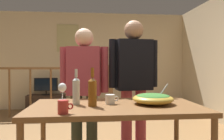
# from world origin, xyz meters

# --- Properties ---
(back_wall) EXTENTS (5.03, 0.10, 2.52)m
(back_wall) POSITION_xyz_m (0.00, 3.38, 1.26)
(back_wall) COLOR beige
(back_wall) RESTS_ON ground_plane
(framed_picture) EXTENTS (0.56, 0.03, 0.71)m
(framed_picture) POSITION_xyz_m (-0.64, 3.32, 1.85)
(framed_picture) COLOR tan
(stair_railing) EXTENTS (2.76, 0.10, 1.15)m
(stair_railing) POSITION_xyz_m (-0.50, 2.46, 0.69)
(stair_railing) COLOR brown
(stair_railing) RESTS_ON ground_plane
(tv_console) EXTENTS (0.90, 0.40, 0.41)m
(tv_console) POSITION_xyz_m (-1.14, 3.03, 0.20)
(tv_console) COLOR #38281E
(tv_console) RESTS_ON ground_plane
(flat_screen_tv) EXTENTS (0.56, 0.12, 0.42)m
(flat_screen_tv) POSITION_xyz_m (-1.14, 2.99, 0.66)
(flat_screen_tv) COLOR black
(flat_screen_tv) RESTS_ON tv_console
(serving_table) EXTENTS (1.48, 0.81, 0.78)m
(serving_table) POSITION_xyz_m (0.17, -0.62, 0.71)
(serving_table) COLOR brown
(serving_table) RESTS_ON ground_plane
(salad_bowl) EXTENTS (0.37, 0.37, 0.19)m
(salad_bowl) POSITION_xyz_m (0.51, -0.61, 0.84)
(salad_bowl) COLOR gold
(salad_bowl) RESTS_ON serving_table
(wine_glass) EXTENTS (0.08, 0.08, 0.17)m
(wine_glass) POSITION_xyz_m (-0.33, -0.30, 0.90)
(wine_glass) COLOR silver
(wine_glass) RESTS_ON serving_table
(wine_bottle_amber) EXTENTS (0.07, 0.07, 0.33)m
(wine_bottle_amber) POSITION_xyz_m (-0.04, -0.67, 0.92)
(wine_bottle_amber) COLOR brown
(wine_bottle_amber) RESTS_ON serving_table
(wine_bottle_clear) EXTENTS (0.07, 0.07, 0.32)m
(wine_bottle_clear) POSITION_xyz_m (-0.18, -0.56, 0.91)
(wine_bottle_clear) COLOR silver
(wine_bottle_clear) RESTS_ON serving_table
(mug_white) EXTENTS (0.12, 0.09, 0.09)m
(mug_white) POSITION_xyz_m (0.13, -0.57, 0.83)
(mug_white) COLOR white
(mug_white) RESTS_ON serving_table
(mug_red) EXTENTS (0.11, 0.08, 0.10)m
(mug_red) POSITION_xyz_m (-0.25, -0.94, 0.83)
(mug_red) COLOR #B7332D
(mug_red) RESTS_ON serving_table
(person_standing_left) EXTENTS (0.57, 0.27, 1.57)m
(person_standing_left) POSITION_xyz_m (-0.13, 0.06, 0.92)
(person_standing_left) COLOR #2D3323
(person_standing_left) RESTS_ON ground_plane
(person_standing_right) EXTENTS (0.60, 0.27, 1.67)m
(person_standing_right) POSITION_xyz_m (0.46, 0.06, 0.99)
(person_standing_right) COLOR #9E3842
(person_standing_right) RESTS_ON ground_plane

